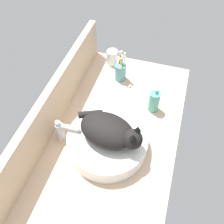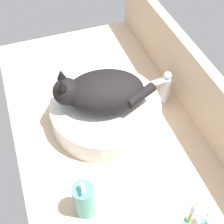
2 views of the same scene
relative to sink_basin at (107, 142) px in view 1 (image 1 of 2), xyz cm
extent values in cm
cube|color=tan|center=(5.88, 0.02, -6.21)|extent=(121.03, 63.20, 4.00)
cube|color=#CCAD8C|center=(5.88, 29.82, 7.04)|extent=(121.03, 3.60, 22.51)
cylinder|color=white|center=(0.00, 0.00, 0.00)|extent=(36.92, 36.92, 8.42)
ellipsoid|color=black|center=(0.00, 0.00, 9.71)|extent=(21.39, 27.74, 11.00)
sphere|color=black|center=(-2.23, -11.66, 11.21)|extent=(8.80, 8.80, 8.80)
cone|color=black|center=(-0.25, -13.06, 16.61)|extent=(2.80, 2.80, 3.20)
cone|color=black|center=(-4.57, -12.23, 16.61)|extent=(2.80, 2.80, 3.20)
cylinder|color=black|center=(5.75, 9.72, 10.21)|extent=(7.33, 11.36, 3.20)
cylinder|color=silver|center=(-1.58, 22.96, 1.29)|extent=(3.60, 3.60, 11.00)
cylinder|color=silver|center=(-1.24, 17.97, 6.19)|extent=(2.88, 10.13, 2.20)
sphere|color=silver|center=(-1.58, 22.96, 7.99)|extent=(2.80, 2.80, 2.80)
cylinder|color=teal|center=(29.28, -15.89, 1.87)|extent=(5.70, 5.70, 12.16)
cylinder|color=silver|center=(29.28, -15.89, 9.35)|extent=(1.20, 1.20, 2.80)
cylinder|color=silver|center=(30.48, -15.89, 10.75)|extent=(2.20, 1.00, 1.00)
cylinder|color=teal|center=(46.74, 6.96, 0.93)|extent=(6.46, 6.46, 10.28)
cylinder|color=green|center=(48.37, 7.30, 4.69)|extent=(1.48, 3.60, 16.95)
cube|color=white|center=(48.37, 7.30, 13.19)|extent=(1.28, 1.17, 2.54)
cylinder|color=white|center=(47.67, 5.23, 4.69)|extent=(2.66, 1.85, 17.03)
cube|color=white|center=(47.67, 5.23, 13.19)|extent=(1.45, 0.93, 2.55)
cylinder|color=#D13838|center=(47.74, 8.13, 4.69)|extent=(2.38, 2.16, 17.03)
cube|color=white|center=(47.74, 8.13, 13.19)|extent=(1.41, 0.98, 2.55)
cylinder|color=yellow|center=(45.13, 5.68, 4.69)|extent=(2.74, 3.23, 16.96)
cube|color=white|center=(45.13, 5.68, 13.19)|extent=(1.46, 1.12, 2.60)
cylinder|color=white|center=(58.73, 15.53, 0.33)|extent=(6.89, 6.89, 9.08)
cylinder|color=silver|center=(58.73, 15.53, -0.85)|extent=(6.06, 6.06, 6.73)
camera|label=1|loc=(-57.97, -19.85, 98.58)|focal=40.00mm
camera|label=2|loc=(66.28, -21.07, 79.76)|focal=50.00mm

